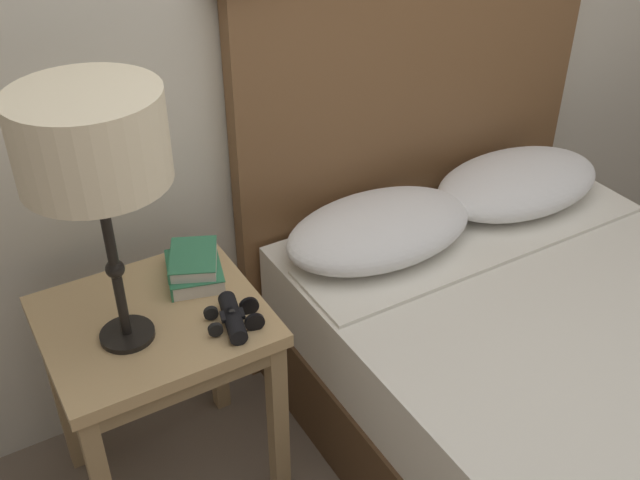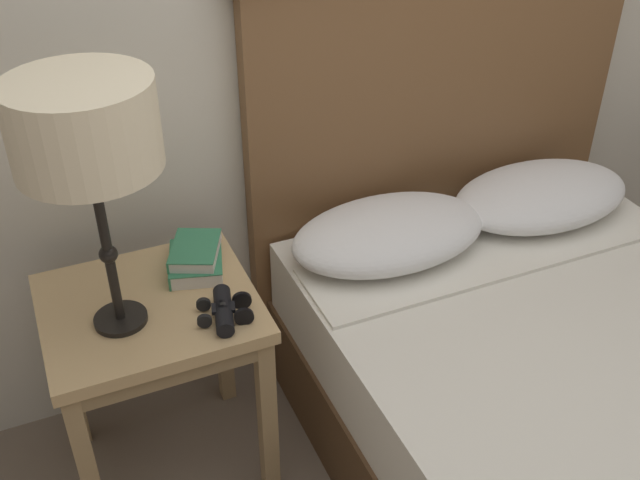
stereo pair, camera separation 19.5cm
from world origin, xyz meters
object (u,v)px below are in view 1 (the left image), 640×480
(table_lamp, at_px, (91,143))
(book_stacked_on_top, at_px, (193,259))
(nightstand, at_px, (157,343))
(binoculars_pair, at_px, (233,317))
(book_on_nightstand, at_px, (194,272))
(bed, at_px, (583,391))

(table_lamp, height_order, book_stacked_on_top, table_lamp)
(nightstand, xyz_separation_m, table_lamp, (-0.08, -0.04, 0.61))
(nightstand, distance_m, table_lamp, 0.61)
(table_lamp, bearing_deg, binoculars_pair, -20.41)
(nightstand, xyz_separation_m, book_on_nightstand, (0.15, 0.09, 0.11))
(book_on_nightstand, distance_m, binoculars_pair, 0.22)
(table_lamp, xyz_separation_m, book_stacked_on_top, (0.23, 0.14, -0.46))
(book_on_nightstand, relative_size, binoculars_pair, 1.29)
(book_on_nightstand, bearing_deg, bed, -36.37)
(bed, bearing_deg, nightstand, 151.79)
(table_lamp, bearing_deg, bed, -24.56)
(book_stacked_on_top, bearing_deg, nightstand, -147.96)
(nightstand, bearing_deg, binoculars_pair, -39.65)
(book_on_nightstand, height_order, binoculars_pair, binoculars_pair)
(bed, xyz_separation_m, book_on_nightstand, (-0.86, 0.63, 0.33))
(bed, xyz_separation_m, binoculars_pair, (-0.85, 0.41, 0.33))
(table_lamp, height_order, book_on_nightstand, table_lamp)
(nightstand, bearing_deg, bed, -28.21)
(nightstand, height_order, bed, bed)
(book_on_nightstand, bearing_deg, book_stacked_on_top, 61.68)
(table_lamp, relative_size, book_stacked_on_top, 3.07)
(nightstand, relative_size, bed, 0.32)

